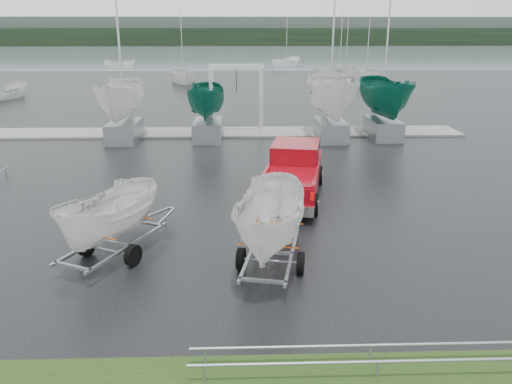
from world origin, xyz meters
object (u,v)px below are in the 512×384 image
(trailer_parked, at_px, (107,176))
(boat_hoist, at_px, (236,89))
(pickup_truck, at_px, (294,170))
(trailer_hitched, at_px, (272,170))

(trailer_parked, bearing_deg, boat_hoist, 103.92)
(pickup_truck, xyz_separation_m, boat_hoist, (-2.24, 12.00, 1.68))
(pickup_truck, height_order, trailer_parked, trailer_parked)
(boat_hoist, bearing_deg, pickup_truck, -79.45)
(pickup_truck, bearing_deg, trailer_parked, -124.76)
(trailer_parked, bearing_deg, pickup_truck, 68.93)
(pickup_truck, relative_size, trailer_parked, 1.35)
(pickup_truck, distance_m, trailer_hitched, 6.59)
(trailer_hitched, bearing_deg, boat_hoist, 104.39)
(trailer_hitched, distance_m, trailer_parked, 4.48)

